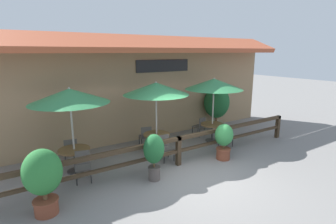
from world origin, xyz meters
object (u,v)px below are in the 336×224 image
at_px(dining_table_near, 74,154).
at_px(chair_middle_streetside, 165,146).
at_px(patio_umbrella_middle, 156,89).
at_px(chair_near_wallside, 71,149).
at_px(dining_table_middle, 157,138).
at_px(dining_table_far, 212,127).
at_px(patio_umbrella_far, 214,84).
at_px(chair_middle_wallside, 146,136).
at_px(chair_far_wallside, 200,126).
at_px(patio_umbrella_near, 70,96).
at_px(potted_plant_entrance_palm, 224,139).
at_px(potted_plant_corner_fern, 217,104).
at_px(chair_far_streetside, 224,134).
at_px(potted_plant_broad_leaf, 154,153).
at_px(chair_near_streetside, 83,165).
at_px(potted_plant_small_flowering, 43,177).

height_order(dining_table_near, chair_middle_streetside, chair_middle_streetside).
bearing_deg(patio_umbrella_middle, chair_near_wallside, 164.78).
xyz_separation_m(dining_table_middle, dining_table_far, (2.57, -0.10, 0.00)).
height_order(chair_near_wallside, patio_umbrella_far, patio_umbrella_far).
bearing_deg(chair_near_wallside, chair_middle_wallside, -170.84).
bearing_deg(chair_far_wallside, patio_umbrella_far, 81.71).
distance_m(patio_umbrella_near, potted_plant_entrance_palm, 5.06).
relative_size(dining_table_near, chair_far_wallside, 1.11).
distance_m(chair_middle_streetside, chair_middle_wallside, 1.38).
bearing_deg(potted_plant_corner_fern, dining_table_far, -137.71).
distance_m(chair_near_wallside, dining_table_middle, 2.89).
xyz_separation_m(chair_near_wallside, potted_plant_entrance_palm, (4.40, -2.47, 0.23)).
height_order(dining_table_near, dining_table_middle, same).
relative_size(chair_far_streetside, potted_plant_corner_fern, 0.42).
bearing_deg(potted_plant_broad_leaf, dining_table_middle, 57.48).
bearing_deg(chair_middle_wallside, dining_table_middle, 109.93).
relative_size(chair_near_wallside, dining_table_middle, 0.90).
bearing_deg(dining_table_far, patio_umbrella_far, -135.00).
bearing_deg(chair_middle_wallside, chair_near_streetside, 40.24).
height_order(patio_umbrella_middle, chair_middle_streetside, patio_umbrella_middle).
relative_size(patio_umbrella_far, potted_plant_corner_fern, 1.30).
relative_size(potted_plant_small_flowering, potted_plant_corner_fern, 0.77).
relative_size(chair_near_streetside, potted_plant_entrance_palm, 0.68).
relative_size(chair_near_streetside, chair_near_wallside, 1.00).
xyz_separation_m(patio_umbrella_far, chair_far_wallside, (-0.04, 0.72, -1.87)).
xyz_separation_m(patio_umbrella_middle, chair_middle_streetside, (-0.07, -0.69, -1.87)).
relative_size(potted_plant_broad_leaf, potted_plant_entrance_palm, 1.10).
height_order(dining_table_near, chair_middle_wallside, chair_middle_wallside).
xyz_separation_m(chair_far_wallside, potted_plant_corner_fern, (1.49, 0.59, 0.71)).
height_order(patio_umbrella_near, chair_far_wallside, patio_umbrella_near).
bearing_deg(patio_umbrella_far, dining_table_middle, 177.84).
xyz_separation_m(dining_table_near, chair_far_wallside, (5.37, 0.58, -0.11)).
bearing_deg(chair_near_wallside, chair_middle_streetside, 162.54).
height_order(chair_near_streetside, chair_middle_wallside, same).
bearing_deg(chair_far_streetside, chair_near_wallside, 153.38).
height_order(chair_middle_wallside, dining_table_far, chair_middle_wallside).
distance_m(patio_umbrella_middle, chair_middle_wallside, 1.99).
height_order(patio_umbrella_far, dining_table_far, patio_umbrella_far).
bearing_deg(dining_table_far, potted_plant_small_flowering, -165.33).
height_order(chair_middle_wallside, chair_far_wallside, same).
distance_m(chair_middle_streetside, potted_plant_small_flowering, 4.05).
relative_size(chair_far_streetside, potted_plant_broad_leaf, 0.62).
relative_size(dining_table_middle, chair_far_wallside, 1.11).
height_order(patio_umbrella_near, chair_near_streetside, patio_umbrella_near).
distance_m(chair_middle_streetside, dining_table_far, 2.70).
bearing_deg(patio_umbrella_far, dining_table_near, 178.45).
distance_m(dining_table_near, chair_middle_wallside, 2.84).
distance_m(patio_umbrella_far, chair_far_streetside, 2.00).
bearing_deg(patio_umbrella_middle, patio_umbrella_near, 179.00).
xyz_separation_m(chair_middle_wallside, chair_far_wallside, (2.60, -0.06, 0.00)).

